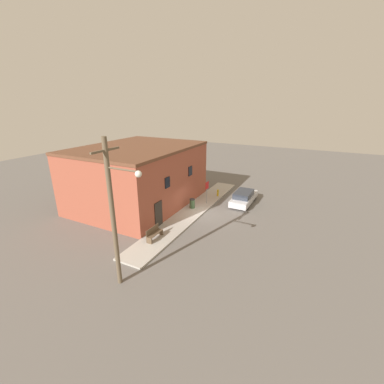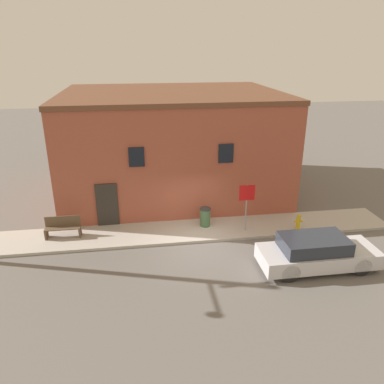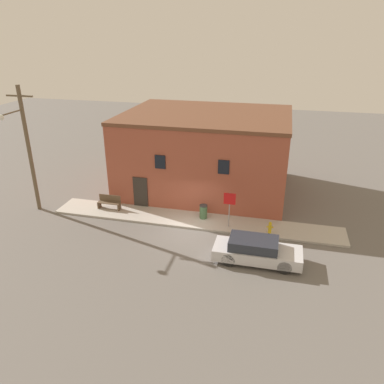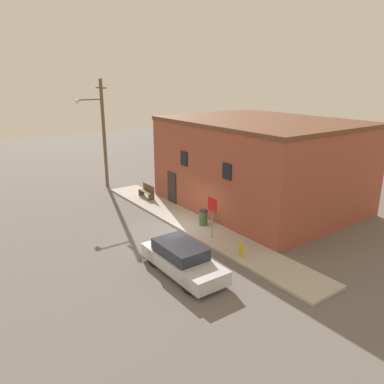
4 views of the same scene
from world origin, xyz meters
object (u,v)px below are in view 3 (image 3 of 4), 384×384
trash_bin (203,212)px  bench (109,202)px  fire_hydrant (270,227)px  stop_sign (230,203)px  parked_car (256,251)px  utility_pole (27,147)px

trash_bin → bench: bearing=-179.0°
bench → trash_bin: bench is taller
fire_hydrant → stop_sign: size_ratio=0.33×
stop_sign → fire_hydrant: bearing=-4.6°
fire_hydrant → bench: bench is taller
trash_bin → parked_car: bearing=-47.1°
trash_bin → utility_pole: size_ratio=0.11×
utility_pole → parked_car: 15.56m
fire_hydrant → parked_car: size_ratio=0.16×
fire_hydrant → trash_bin: (-4.22, 0.94, 0.09)m
fire_hydrant → utility_pole: 15.90m
trash_bin → parked_car: (3.65, -3.93, 0.07)m
parked_car → utility_pole: bearing=169.5°
bench → trash_bin: bearing=1.0°
bench → trash_bin: 6.43m
trash_bin → parked_car: size_ratio=0.20×
parked_car → bench: bearing=159.2°
stop_sign → parked_car: (1.92, -3.19, -1.05)m
stop_sign → bench: (-8.17, 0.63, -1.12)m
bench → parked_car: size_ratio=0.34×
bench → parked_car: bearing=-20.8°
fire_hydrant → utility_pole: (-15.41, -0.25, 3.92)m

